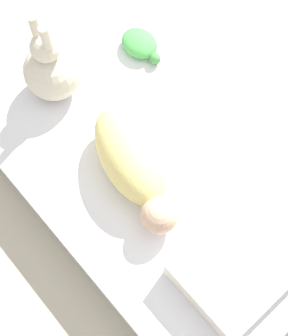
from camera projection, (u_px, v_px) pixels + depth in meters
name	position (u px, v px, depth m)	size (l,w,h in m)	color
ground_plane	(157.00, 198.00, 1.78)	(12.00, 12.00, 0.00)	#B2A893
bed_mattress	(157.00, 190.00, 1.70)	(1.26, 0.76, 0.18)	white
swaddled_baby	(133.00, 163.00, 1.55)	(0.49, 0.29, 0.18)	#EFDB7F
pillow	(238.00, 266.00, 1.45)	(0.29, 0.36, 0.11)	white
bunny_plush	(52.00, 69.00, 1.65)	(0.21, 0.21, 0.37)	beige
turtle_plush	(140.00, 44.00, 1.80)	(0.19, 0.12, 0.06)	#51B756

